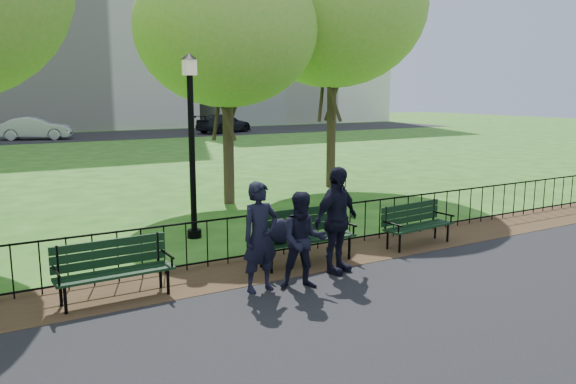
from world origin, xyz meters
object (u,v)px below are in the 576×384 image
park_bench_main (295,231)px  sedan_dark (224,123)px  park_bench_right_a (415,220)px  tree_mid_e (333,7)px  lamppost (192,140)px  park_bench_left_a (113,263)px  person_left (260,237)px  tree_near_e (226,29)px  person_right (337,220)px  sedan_silver (35,128)px  person_mid (303,241)px

park_bench_main → sedan_dark: 34.55m
park_bench_right_a → tree_mid_e: 9.20m
lamppost → sedan_dark: 32.31m
park_bench_left_a → tree_mid_e: bearing=36.8°
park_bench_left_a → tree_mid_e: 12.48m
park_bench_left_a → lamppost: lamppost is taller
person_left → tree_near_e: bearing=64.1°
park_bench_main → sedan_dark: bearing=68.5°
park_bench_right_a → person_right: person_right is taller
park_bench_left_a → tree_near_e: 8.78m
person_right → sedan_silver: size_ratio=0.41×
park_bench_main → tree_mid_e: tree_mid_e is taller
park_bench_left_a → person_right: bearing=-11.5°
park_bench_right_a → sedan_silver: size_ratio=0.37×
park_bench_left_a → park_bench_right_a: size_ratio=1.04×
person_right → lamppost: bearing=92.1°
lamppost → person_mid: lamppost is taller
park_bench_right_a → sedan_dark: (9.88, 32.15, 0.18)m
park_bench_right_a → sedan_silver: sedan_silver is taller
park_bench_left_a → person_mid: size_ratio=1.12×
park_bench_main → sedan_dark: size_ratio=0.39×
sedan_silver → person_left: bearing=-162.5°
park_bench_right_a → tree_near_e: 7.59m
park_bench_right_a → person_mid: size_ratio=1.07×
park_bench_main → sedan_silver: sedan_silver is taller
tree_mid_e → person_left: 11.46m
park_bench_left_a → sedan_dark: bearing=61.9°
person_mid → park_bench_left_a: bearing=-178.9°
sedan_silver → sedan_dark: bearing=-73.5°
lamppost → person_mid: 4.21m
park_bench_left_a → tree_near_e: (4.69, 6.06, 4.28)m
park_bench_main → sedan_dark: sedan_dark is taller
person_left → tree_mid_e: bearing=43.8°
park_bench_right_a → person_left: person_left is taller
park_bench_left_a → sedan_dark: (16.07, 32.15, 0.15)m
park_bench_left_a → sedan_silver: sedan_silver is taller
lamppost → person_right: (1.30, -3.56, -1.20)m
park_bench_right_a → sedan_silver: 32.74m
tree_mid_e → park_bench_left_a: bearing=-141.7°
park_bench_main → person_right: 0.88m
sedan_silver → lamppost: bearing=-162.1°
park_bench_left_a → sedan_dark: size_ratio=0.36×
park_bench_main → sedan_silver: (-0.76, 32.49, 0.09)m
park_bench_left_a → lamppost: (2.42, 2.90, 1.59)m
park_bench_main → park_bench_left_a: size_ratio=1.09×
park_bench_main → person_left: person_left is taller
lamppost → tree_near_e: (2.28, 3.16, 2.70)m
tree_near_e → sedan_dark: bearing=66.4°
person_left → person_mid: person_left is taller
tree_mid_e → lamppost: bearing=-147.5°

